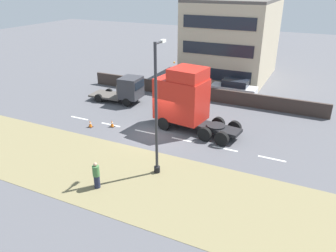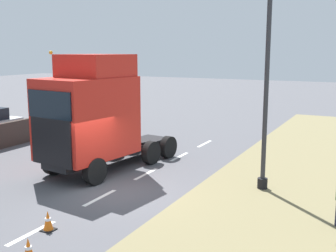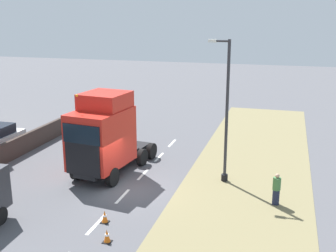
% 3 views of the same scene
% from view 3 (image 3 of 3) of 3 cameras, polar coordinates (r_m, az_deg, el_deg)
% --- Properties ---
extents(ground_plane, '(120.00, 120.00, 0.00)m').
position_cam_3_polar(ground_plane, '(22.97, -5.33, -8.56)').
color(ground_plane, '#515156').
rests_on(ground_plane, ground).
extents(grass_verge, '(7.00, 44.00, 0.01)m').
position_cam_3_polar(grass_verge, '(21.67, 9.88, -10.21)').
color(grass_verge, olive).
rests_on(grass_verge, ground).
extents(lane_markings, '(0.16, 17.80, 0.00)m').
position_cam_3_polar(lane_markings, '(23.57, -4.71, -7.91)').
color(lane_markings, white).
rests_on(lane_markings, ground).
extents(lorry_cab, '(3.40, 7.00, 5.01)m').
position_cam_3_polar(lorry_cab, '(24.19, -8.70, -1.29)').
color(lorry_cab, black).
rests_on(lorry_cab, ground).
extents(lamp_post, '(1.30, 0.37, 7.87)m').
position_cam_3_polar(lamp_post, '(23.07, 7.80, 0.93)').
color(lamp_post, black).
rests_on(lamp_post, ground).
extents(pedestrian, '(0.39, 0.39, 1.62)m').
position_cam_3_polar(pedestrian, '(21.55, 14.47, -8.34)').
color(pedestrian, '#1E233D').
rests_on(pedestrian, ground).
extents(traffic_cone_lead, '(0.36, 0.36, 0.58)m').
position_cam_3_polar(traffic_cone_lead, '(19.63, -8.58, -12.05)').
color(traffic_cone_lead, black).
rests_on(traffic_cone_lead, ground).
extents(traffic_cone_trailing, '(0.36, 0.36, 0.58)m').
position_cam_3_polar(traffic_cone_trailing, '(18.10, -8.27, -14.53)').
color(traffic_cone_trailing, black).
rests_on(traffic_cone_trailing, ground).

